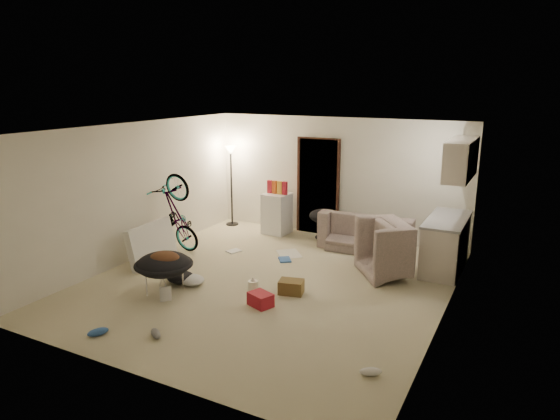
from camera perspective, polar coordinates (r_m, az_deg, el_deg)
The scene contains 38 objects.
floor at distance 8.24m, azimuth -1.38°, elevation -8.39°, with size 5.50×6.00×0.02m, color #C2B995.
ceiling at distance 7.63m, azimuth -1.50°, elevation 9.34°, with size 5.50×6.00×0.02m, color white.
wall_back at distance 10.51m, azimuth 6.54°, elevation 3.70°, with size 5.50×0.02×2.50m, color silver.
wall_front at distance 5.52m, azimuth -16.81°, elevation -6.68°, with size 5.50×0.02×2.50m, color silver.
wall_left at distance 9.46m, azimuth -16.25°, elevation 2.02°, with size 0.02×6.00×2.50m, color silver.
wall_right at distance 6.98m, azimuth 18.83°, elevation -2.44°, with size 0.02×6.00×2.50m, color silver.
doorway at distance 10.67m, azimuth 4.42°, elevation 2.65°, with size 0.85×0.10×2.04m, color black.
door_trim at distance 10.64m, azimuth 4.35°, elevation 2.62°, with size 0.97×0.04×2.10m, color #371D13.
floor_lamp at distance 11.27m, azimuth -5.62°, elevation 4.73°, with size 0.28×0.28×1.81m.
kitchen_counter at distance 9.16m, azimuth 18.39°, elevation -3.79°, with size 0.60×1.50×0.88m, color beige.
counter_top at distance 9.03m, azimuth 18.62°, elevation -1.01°, with size 0.64×1.54×0.04m, color gray.
kitchen_uppers at distance 8.81m, azimuth 20.00°, elevation 5.49°, with size 0.38×1.40×0.65m, color beige.
sofa at distance 9.95m, azimuth 9.95°, elevation -2.86°, with size 1.84×0.72×0.54m, color #394038.
armchair at distance 8.75m, azimuth 13.86°, elevation -4.95°, with size 1.07×0.93×0.69m, color #394038.
bicycle at distance 9.78m, azimuth -11.60°, elevation -2.33°, with size 0.55×1.59×0.83m, color black.
book_asset at distance 7.76m, azimuth -13.53°, elevation -10.14°, with size 0.17×0.24×0.02m, color #A81927.
mini_fridge at distance 10.76m, azimuth -0.36°, elevation -0.40°, with size 0.51×0.51×0.87m, color white.
snack_box_0 at distance 10.71m, azimuth -1.17°, elevation 2.63°, with size 0.10×0.07×0.30m, color #A81927.
snack_box_1 at distance 10.66m, azimuth -0.61°, elevation 2.57°, with size 0.10×0.07×0.30m, color #BE4B17.
snack_box_2 at distance 10.60m, azimuth -0.03°, elevation 2.51°, with size 0.10×0.07×0.30m, color gold.
snack_box_3 at distance 10.55m, azimuth 0.54°, elevation 2.44°, with size 0.10×0.07×0.30m, color #A81927.
saucer_chair at distance 7.95m, azimuth -13.12°, elevation -6.63°, with size 0.90×0.90×0.64m.
hoodie at distance 7.83m, azimuth -13.06°, elevation -5.44°, with size 0.48×0.40×0.22m, color #4C2B1A.
sofa_drape at distance 10.19m, azimuth 4.93°, elevation -0.70°, with size 0.56×0.46×0.28m, color black.
tv_box at distance 9.27m, azimuth -14.45°, elevation -3.75°, with size 0.13×1.12×0.74m, color silver.
drink_case_a at distance 7.81m, azimuth 1.29°, elevation -8.78°, with size 0.37×0.27×0.21m, color brown.
drink_case_b at distance 7.41m, azimuth -2.23°, elevation -10.18°, with size 0.34×0.25×0.20m, color #A81927.
juicer at distance 7.94m, azimuth -3.10°, elevation -8.53°, with size 0.16×0.16×0.22m.
newspaper at distance 9.57m, azimuth 1.04°, elevation -5.01°, with size 0.40×0.53×0.01m, color silver.
book_blue at distance 9.23m, azimuth 0.54°, elevation -5.68°, with size 0.21×0.28×0.03m, color #2C56A0.
book_white at distance 9.72m, azimuth -5.30°, elevation -4.70°, with size 0.20×0.26×0.02m, color silver.
shoe_0 at distance 10.14m, azimuth 6.70°, elevation -3.69°, with size 0.28×0.11×0.10m, color #2C56A0.
shoe_2 at distance 7.04m, azimuth -20.09°, elevation -12.96°, with size 0.27×0.11×0.10m, color #2C56A0.
shoe_3 at distance 6.79m, azimuth -14.02°, elevation -13.53°, with size 0.26×0.11×0.10m, color slate.
shoe_4 at distance 5.93m, azimuth 10.32°, elevation -17.71°, with size 0.26×0.10×0.09m, color white.
clothes_lump_a at distance 8.41m, azimuth -11.28°, elevation -7.53°, with size 0.50×0.43×0.16m, color black.
clothes_lump_b at distance 10.41m, azimuth 5.15°, elevation -3.12°, with size 0.41×0.36×0.13m, color black.
clothes_lump_c at distance 8.30m, azimuth -10.02°, elevation -7.86°, with size 0.44×0.38×0.14m, color silver.
Camera 1 is at (3.69, -6.65, 3.17)m, focal length 32.00 mm.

